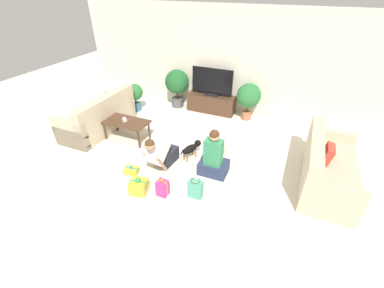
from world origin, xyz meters
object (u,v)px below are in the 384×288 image
(sofa_left, at_px, (99,118))
(gift_bag_a, at_px, (195,189))
(potted_plant_back_right, at_px, (249,97))
(person_kneeling, at_px, (161,152))
(dog, at_px, (192,148))
(gift_box_a, at_px, (163,188))
(tv, at_px, (212,83))
(person_sitting, at_px, (214,158))
(gift_box_b, at_px, (131,170))
(potted_plant_back_left, at_px, (177,84))
(tv_console, at_px, (211,103))
(coffee_table, at_px, (126,123))
(sofa_right, at_px, (326,169))
(mug, at_px, (125,120))
(potted_plant_corner_left, at_px, (135,94))
(gift_box_c, at_px, (139,186))

(sofa_left, height_order, gift_bag_a, sofa_left)
(potted_plant_back_right, bearing_deg, person_kneeling, -110.98)
(dog, distance_m, gift_box_a, 1.17)
(tv, relative_size, gift_box_a, 3.22)
(person_sitting, bearing_deg, sofa_left, -10.05)
(gift_box_b, height_order, gift_bag_a, gift_bag_a)
(potted_plant_back_left, bearing_deg, potted_plant_back_right, -0.00)
(person_sitting, bearing_deg, potted_plant_back_left, -52.58)
(tv_console, bearing_deg, dog, -80.19)
(tv_console, xyz_separation_m, potted_plant_back_right, (0.98, -0.05, 0.37))
(gift_bag_a, bearing_deg, potted_plant_back_right, 88.00)
(potted_plant_back_left, bearing_deg, tv_console, 2.91)
(coffee_table, bearing_deg, potted_plant_back_left, 82.82)
(sofa_right, xyz_separation_m, potted_plant_back_right, (-1.83, 1.91, 0.30))
(sofa_left, height_order, tv, tv)
(coffee_table, height_order, gift_bag_a, coffee_table)
(coffee_table, distance_m, mug, 0.10)
(tv, distance_m, potted_plant_back_right, 1.00)
(person_kneeling, relative_size, dog, 1.53)
(person_kneeling, height_order, gift_box_b, person_kneeling)
(potted_plant_back_right, distance_m, person_sitting, 2.44)
(sofa_right, relative_size, coffee_table, 1.81)
(sofa_left, xyz_separation_m, tv, (2.06, 2.00, 0.48))
(dog, xyz_separation_m, gift_bag_a, (0.50, -1.00, -0.06))
(tv_console, relative_size, mug, 10.58)
(potted_plant_corner_left, bearing_deg, person_sitting, -31.45)
(sofa_left, bearing_deg, gift_bag_a, 68.22)
(sofa_left, height_order, dog, sofa_left)
(sofa_right, distance_m, mug, 4.06)
(tv_console, height_order, gift_bag_a, tv_console)
(sofa_left, height_order, person_sitting, person_sitting)
(person_sitting, height_order, gift_box_b, person_sitting)
(tv, bearing_deg, potted_plant_back_right, -2.91)
(tv, xyz_separation_m, mug, (-1.24, -2.11, -0.30))
(tv_console, distance_m, gift_bag_a, 3.29)
(tv_console, height_order, mug, mug)
(potted_plant_corner_left, xyz_separation_m, mug, (0.67, -1.38, 0.03))
(gift_box_c, bearing_deg, gift_box_a, 15.13)
(tv_console, relative_size, gift_bag_a, 3.64)
(person_sitting, distance_m, gift_bag_a, 0.72)
(potted_plant_back_left, bearing_deg, sofa_right, -26.67)
(person_kneeling, bearing_deg, mug, 159.75)
(person_kneeling, height_order, gift_box_c, person_kneeling)
(potted_plant_corner_left, height_order, mug, potted_plant_corner_left)
(gift_bag_a, xyz_separation_m, mug, (-2.12, 1.06, 0.32))
(dog, bearing_deg, gift_box_a, 111.04)
(person_sitting, bearing_deg, tv_console, -70.23)
(tv_console, relative_size, gift_box_a, 3.77)
(potted_plant_back_right, xyz_separation_m, person_sitting, (-0.05, -2.42, -0.27))
(tv, xyz_separation_m, potted_plant_back_left, (-0.98, -0.05, -0.13))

